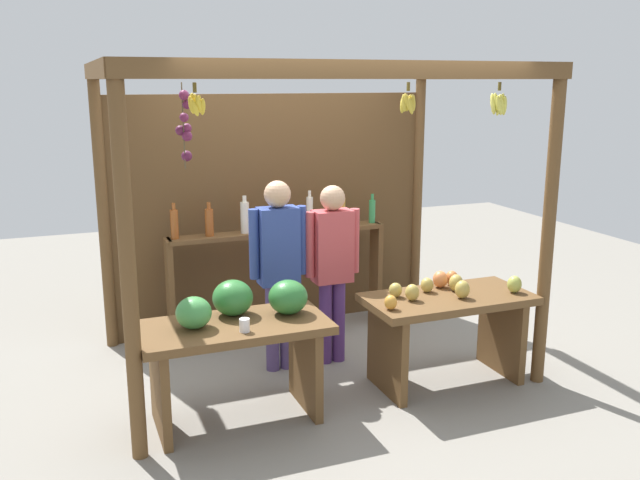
# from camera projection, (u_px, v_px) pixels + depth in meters

# --- Properties ---
(ground_plane) EXTENTS (12.00, 12.00, 0.00)m
(ground_plane) POSITION_uv_depth(u_px,v_px,m) (311.00, 361.00, 5.83)
(ground_plane) COLOR gray
(ground_plane) RESTS_ON ground
(market_stall) EXTENTS (3.23, 2.13, 2.48)m
(market_stall) POSITION_uv_depth(u_px,v_px,m) (291.00, 187.00, 5.93)
(market_stall) COLOR brown
(market_stall) RESTS_ON ground
(fruit_counter_left) EXTENTS (1.31, 0.68, 0.98)m
(fruit_counter_left) POSITION_uv_depth(u_px,v_px,m) (238.00, 333.00, 4.74)
(fruit_counter_left) COLOR brown
(fruit_counter_left) RESTS_ON ground
(fruit_counter_right) EXTENTS (1.31, 0.64, 0.86)m
(fruit_counter_right) POSITION_uv_depth(u_px,v_px,m) (447.00, 316.00, 5.33)
(fruit_counter_right) COLOR brown
(fruit_counter_right) RESTS_ON ground
(bottle_shelf_unit) EXTENTS (2.07, 0.22, 1.35)m
(bottle_shelf_unit) POSITION_uv_depth(u_px,v_px,m) (277.00, 251.00, 6.31)
(bottle_shelf_unit) COLOR brown
(bottle_shelf_unit) RESTS_ON ground
(vendor_man) EXTENTS (0.48, 0.21, 1.58)m
(vendor_man) POSITION_uv_depth(u_px,v_px,m) (278.00, 259.00, 5.48)
(vendor_man) COLOR #544076
(vendor_man) RESTS_ON ground
(vendor_woman) EXTENTS (0.48, 0.21, 1.52)m
(vendor_woman) POSITION_uv_depth(u_px,v_px,m) (332.00, 259.00, 5.64)
(vendor_woman) COLOR #532F74
(vendor_woman) RESTS_ON ground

